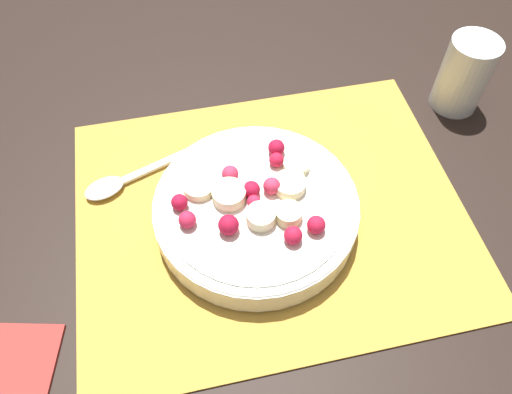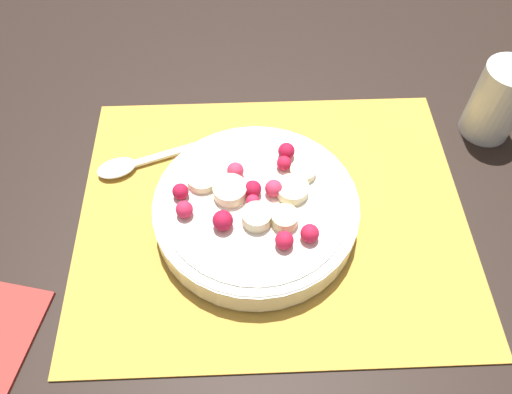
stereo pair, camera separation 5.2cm
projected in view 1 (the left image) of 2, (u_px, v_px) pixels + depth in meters
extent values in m
plane|color=black|center=(271.00, 212.00, 0.57)|extent=(3.00, 3.00, 0.00)
cube|color=gold|center=(271.00, 210.00, 0.57)|extent=(0.44, 0.36, 0.01)
cylinder|color=silver|center=(256.00, 211.00, 0.54)|extent=(0.22, 0.22, 0.03)
torus|color=silver|center=(256.00, 204.00, 0.53)|extent=(0.22, 0.22, 0.01)
cylinder|color=white|center=(256.00, 202.00, 0.53)|extent=(0.20, 0.20, 0.00)
cylinder|color=beige|center=(296.00, 166.00, 0.55)|extent=(0.03, 0.03, 0.01)
cylinder|color=#F4EAB7|center=(261.00, 217.00, 0.51)|extent=(0.04, 0.04, 0.01)
cylinder|color=#F4EAB7|center=(230.00, 197.00, 0.52)|extent=(0.05, 0.05, 0.01)
cylinder|color=beige|center=(199.00, 187.00, 0.53)|extent=(0.05, 0.05, 0.01)
cylinder|color=#F4EAB7|center=(291.00, 188.00, 0.53)|extent=(0.04, 0.04, 0.01)
cylinder|color=beige|center=(289.00, 214.00, 0.51)|extent=(0.03, 0.03, 0.01)
sphere|color=#D12347|center=(187.00, 220.00, 0.51)|extent=(0.02, 0.02, 0.02)
sphere|color=#DB3356|center=(269.00, 186.00, 0.53)|extent=(0.02, 0.02, 0.02)
sphere|color=#DB3356|center=(230.00, 174.00, 0.54)|extent=(0.02, 0.02, 0.02)
sphere|color=red|center=(276.00, 160.00, 0.55)|extent=(0.02, 0.02, 0.02)
sphere|color=red|center=(316.00, 225.00, 0.50)|extent=(0.02, 0.02, 0.02)
sphere|color=#B21433|center=(251.00, 189.00, 0.53)|extent=(0.02, 0.02, 0.02)
sphere|color=#D12347|center=(254.00, 202.00, 0.52)|extent=(0.01, 0.01, 0.01)
sphere|color=red|center=(293.00, 235.00, 0.49)|extent=(0.02, 0.02, 0.02)
sphere|color=#B21433|center=(276.00, 148.00, 0.56)|extent=(0.02, 0.02, 0.02)
sphere|color=#B21433|center=(180.00, 204.00, 0.52)|extent=(0.02, 0.02, 0.02)
sphere|color=#B21433|center=(229.00, 225.00, 0.50)|extent=(0.02, 0.02, 0.02)
cube|color=silver|center=(172.00, 159.00, 0.60)|extent=(0.13, 0.05, 0.00)
ellipsoid|color=silver|center=(104.00, 188.00, 0.58)|extent=(0.05, 0.04, 0.01)
cylinder|color=white|center=(464.00, 74.00, 0.63)|extent=(0.06, 0.06, 0.10)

